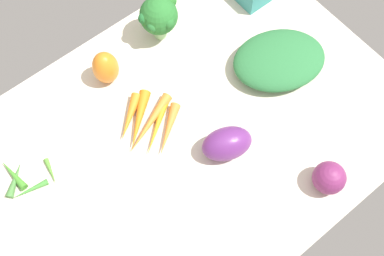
% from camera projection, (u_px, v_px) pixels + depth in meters
% --- Properties ---
extents(tablecloth, '(1.04, 0.76, 0.02)m').
position_uv_depth(tablecloth, '(192.00, 133.00, 1.23)').
color(tablecloth, beige).
rests_on(tablecloth, ground).
extents(leafy_greens_clump, '(0.29, 0.26, 0.06)m').
position_uv_depth(leafy_greens_clump, '(279.00, 60.00, 1.27)').
color(leafy_greens_clump, '#2B713B').
rests_on(leafy_greens_clump, tablecloth).
extents(okra_pile, '(0.13, 0.13, 0.02)m').
position_uv_depth(okra_pile, '(21.00, 179.00, 1.16)').
color(okra_pile, '#448F39').
rests_on(okra_pile, tablecloth).
extents(carrot_bunch, '(0.17, 0.19, 0.03)m').
position_uv_depth(carrot_bunch, '(147.00, 123.00, 1.22)').
color(carrot_bunch, orange).
rests_on(carrot_bunch, tablecloth).
extents(broccoli_head, '(0.11, 0.10, 0.13)m').
position_uv_depth(broccoli_head, '(159.00, 16.00, 1.27)').
color(broccoli_head, '#94C686').
rests_on(broccoli_head, tablecloth).
extents(red_onion_center, '(0.08, 0.08, 0.08)m').
position_uv_depth(red_onion_center, '(329.00, 178.00, 1.13)').
color(red_onion_center, '#78285D').
rests_on(red_onion_center, tablecloth).
extents(eggplant, '(0.14, 0.12, 0.08)m').
position_uv_depth(eggplant, '(227.00, 144.00, 1.16)').
color(eggplant, '#652A74').
rests_on(eggplant, tablecloth).
extents(bell_pepper_orange, '(0.09, 0.09, 0.10)m').
position_uv_depth(bell_pepper_orange, '(106.00, 68.00, 1.24)').
color(bell_pepper_orange, orange).
rests_on(bell_pepper_orange, tablecloth).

